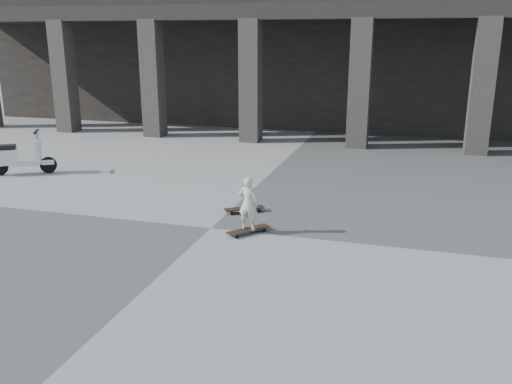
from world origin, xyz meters
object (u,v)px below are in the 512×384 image
(skateboard_spare, at_px, (244,209))
(scooter, at_px, (11,158))
(child, at_px, (248,203))
(longboard, at_px, (248,230))

(skateboard_spare, bearing_deg, scooter, 135.74)
(skateboard_spare, xyz_separation_m, child, (0.44, -1.14, 0.50))
(longboard, distance_m, scooter, 7.54)
(longboard, height_order, skateboard_spare, skateboard_spare)
(child, bearing_deg, longboard, 2.31)
(longboard, height_order, scooter, scooter)
(child, height_order, scooter, scooter)
(child, distance_m, scooter, 7.54)
(skateboard_spare, bearing_deg, child, -102.47)
(scooter, bearing_deg, longboard, -48.06)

